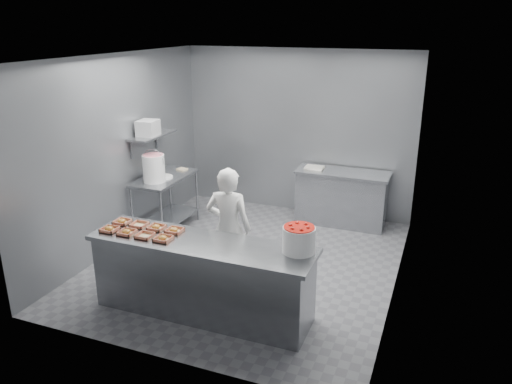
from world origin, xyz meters
TOP-DOWN VIEW (x-y plane):
  - floor at (0.00, 0.00)m, footprint 4.50×4.50m
  - ceiling at (0.00, 0.00)m, footprint 4.50×4.50m
  - wall_back at (0.00, 2.25)m, footprint 4.00×0.04m
  - wall_left at (-2.00, 0.00)m, footprint 0.04×4.50m
  - wall_right at (2.00, 0.00)m, footprint 0.04×4.50m
  - service_counter at (0.00, -1.35)m, footprint 2.60×0.70m
  - prep_table at (-1.65, 0.60)m, footprint 0.60×1.20m
  - back_counter at (0.90, 1.90)m, footprint 1.50×0.60m
  - wall_shelf at (-1.82, 0.60)m, footprint 0.35×0.90m
  - tray_0 at (-1.13, -1.47)m, footprint 0.19×0.18m
  - tray_1 at (-0.89, -1.47)m, footprint 0.19×0.18m
  - tray_2 at (-0.65, -1.47)m, footprint 0.19×0.18m
  - tray_3 at (-0.41, -1.47)m, footprint 0.19×0.18m
  - tray_4 at (-1.13, -1.23)m, footprint 0.19×0.18m
  - tray_5 at (-0.89, -1.23)m, footprint 0.19×0.18m
  - tray_6 at (-0.65, -1.23)m, footprint 0.19×0.18m
  - tray_7 at (-0.41, -1.23)m, footprint 0.19×0.18m
  - worker at (0.01, -0.63)m, footprint 0.61×0.44m
  - strawberry_tub at (1.08, -1.20)m, footprint 0.35×0.35m
  - glaze_bucket at (-1.66, 0.34)m, footprint 0.35×0.33m
  - bucket_lid at (-1.65, 0.55)m, footprint 0.32×0.32m
  - rag at (-1.58, 1.04)m, footprint 0.18×0.16m
  - appliance at (-1.82, 0.50)m, footprint 0.30×0.34m
  - paper_stack at (0.42, 1.90)m, footprint 0.31×0.23m

SIDE VIEW (x-z plane):
  - floor at x=0.00m, z-range 0.00..0.00m
  - back_counter at x=0.90m, z-range 0.00..0.90m
  - service_counter at x=0.00m, z-range 0.00..0.90m
  - prep_table at x=-1.65m, z-range 0.14..1.04m
  - worker at x=0.01m, z-range 0.00..1.56m
  - rag at x=-1.58m, z-range 0.90..0.92m
  - bucket_lid at x=-1.65m, z-range 0.90..0.92m
  - paper_stack at x=0.42m, z-range 0.90..0.94m
  - tray_2 at x=-0.65m, z-range 0.90..0.94m
  - tray_5 at x=-0.89m, z-range 0.90..0.94m
  - tray_0 at x=-1.13m, z-range 0.89..0.95m
  - tray_1 at x=-0.89m, z-range 0.89..0.95m
  - tray_3 at x=-0.41m, z-range 0.89..0.95m
  - tray_4 at x=-1.13m, z-range 0.89..0.95m
  - tray_6 at x=-0.65m, z-range 0.89..0.95m
  - tray_7 at x=-0.41m, z-range 0.89..0.95m
  - strawberry_tub at x=1.08m, z-range 0.91..1.20m
  - glaze_bucket at x=-1.66m, z-range 0.87..1.37m
  - wall_back at x=0.00m, z-range 0.00..2.80m
  - wall_left at x=-2.00m, z-range 0.00..2.80m
  - wall_right at x=2.00m, z-range 0.00..2.80m
  - wall_shelf at x=-1.82m, z-range 1.54..1.56m
  - appliance at x=-1.82m, z-range 1.56..1.80m
  - ceiling at x=0.00m, z-range 2.80..2.80m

